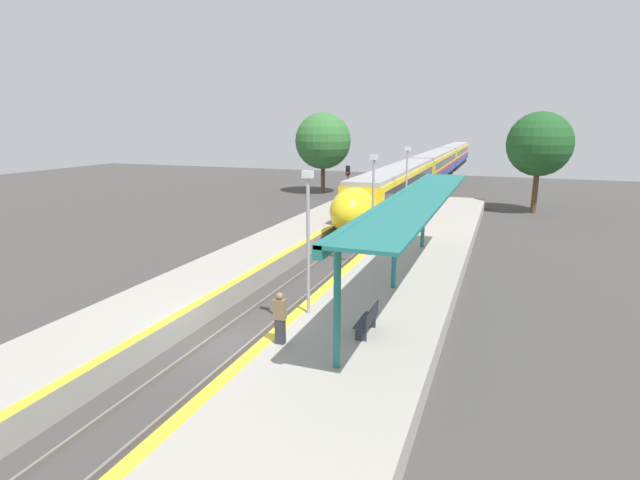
# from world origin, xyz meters

# --- Properties ---
(ground_plane) EXTENTS (120.00, 120.00, 0.00)m
(ground_plane) POSITION_xyz_m (0.00, 0.00, 0.00)
(ground_plane) COLOR #423F3D
(rail_left) EXTENTS (0.08, 90.00, 0.15)m
(rail_left) POSITION_xyz_m (-0.72, 0.00, 0.07)
(rail_left) COLOR slate
(rail_left) RESTS_ON ground_plane
(rail_right) EXTENTS (0.08, 90.00, 0.15)m
(rail_right) POSITION_xyz_m (0.72, 0.00, 0.07)
(rail_right) COLOR slate
(rail_right) RESTS_ON ground_plane
(train) EXTENTS (2.80, 72.05, 3.77)m
(train) POSITION_xyz_m (0.00, 48.70, 2.15)
(train) COLOR black
(train) RESTS_ON ground_plane
(platform_right) EXTENTS (5.13, 64.00, 0.86)m
(platform_right) POSITION_xyz_m (4.27, 0.00, 0.43)
(platform_right) COLOR #9E998E
(platform_right) RESTS_ON ground_plane
(platform_left) EXTENTS (3.71, 64.00, 0.86)m
(platform_left) POSITION_xyz_m (-3.56, 0.00, 0.43)
(platform_left) COLOR #9E998E
(platform_left) RESTS_ON ground_plane
(platform_bench) EXTENTS (0.44, 1.47, 0.89)m
(platform_bench) POSITION_xyz_m (4.70, 0.64, 1.32)
(platform_bench) COLOR #2D333D
(platform_bench) RESTS_ON platform_right
(person_waiting) EXTENTS (0.36, 0.22, 1.61)m
(person_waiting) POSITION_xyz_m (2.40, -0.94, 1.69)
(person_waiting) COLOR #333338
(person_waiting) RESTS_ON platform_right
(railway_signal) EXTENTS (0.28, 0.28, 4.25)m
(railway_signal) POSITION_xyz_m (-2.56, 21.66, 2.60)
(railway_signal) COLOR #59595E
(railway_signal) RESTS_ON ground_plane
(lamppost_near) EXTENTS (0.36, 0.20, 4.95)m
(lamppost_near) POSITION_xyz_m (2.27, 1.66, 3.71)
(lamppost_near) COLOR #9E9EA3
(lamppost_near) RESTS_ON platform_right
(lamppost_mid) EXTENTS (0.36, 0.20, 4.95)m
(lamppost_mid) POSITION_xyz_m (2.27, 10.37, 3.71)
(lamppost_mid) COLOR #9E9EA3
(lamppost_mid) RESTS_ON platform_right
(lamppost_far) EXTENTS (0.36, 0.20, 4.95)m
(lamppost_far) POSITION_xyz_m (2.27, 19.08, 3.71)
(lamppost_far) COLOR #9E9EA3
(lamppost_far) RESTS_ON platform_right
(station_canopy) EXTENTS (2.02, 17.32, 3.77)m
(station_canopy) POSITION_xyz_m (5.04, 5.40, 4.37)
(station_canopy) COLOR #1E6B66
(station_canopy) RESTS_ON platform_right
(background_tree_left) EXTENTS (5.82, 5.82, 8.37)m
(background_tree_left) POSITION_xyz_m (-9.81, 36.10, 5.45)
(background_tree_left) COLOR brown
(background_tree_left) RESTS_ON ground_plane
(background_tree_right) EXTENTS (5.18, 5.18, 8.23)m
(background_tree_right) POSITION_xyz_m (10.71, 30.96, 5.62)
(background_tree_right) COLOR brown
(background_tree_right) RESTS_ON ground_plane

